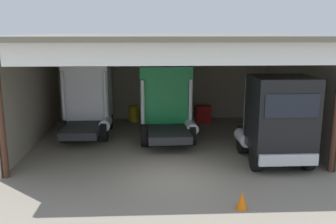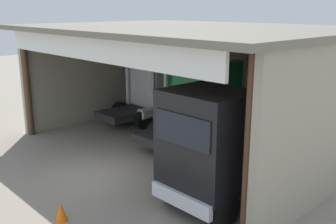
# 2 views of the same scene
# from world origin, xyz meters

# --- Properties ---
(ground_plane) EXTENTS (80.00, 80.00, 0.00)m
(ground_plane) POSITION_xyz_m (0.00, 0.00, 0.00)
(ground_plane) COLOR gray
(ground_plane) RESTS_ON ground
(workshop_shed) EXTENTS (13.51, 10.29, 5.18)m
(workshop_shed) POSITION_xyz_m (0.00, 5.51, 3.59)
(workshop_shed) COLOR #9E937F
(workshop_shed) RESTS_ON ground
(truck_white_center_bay) EXTENTS (2.49, 4.87, 3.64)m
(truck_white_center_bay) POSITION_xyz_m (-4.08, 6.19, 1.90)
(truck_white_center_bay) COLOR white
(truck_white_center_bay) RESTS_ON ground
(truck_green_left_bay) EXTENTS (2.83, 4.79, 3.67)m
(truck_green_left_bay) POSITION_xyz_m (-0.02, 5.28, 1.91)
(truck_green_left_bay) COLOR #197F3D
(truck_green_left_bay) RESTS_ON ground
(truck_black_right_bay) EXTENTS (2.55, 4.44, 3.65)m
(truck_black_right_bay) POSITION_xyz_m (4.29, 1.05, 1.88)
(truck_black_right_bay) COLOR black
(truck_black_right_bay) RESTS_ON ground
(oil_drum) EXTENTS (0.58, 0.58, 0.93)m
(oil_drum) POSITION_xyz_m (-1.81, 8.70, 0.46)
(oil_drum) COLOR gold
(oil_drum) RESTS_ON ground
(tool_cart) EXTENTS (0.90, 0.60, 1.00)m
(tool_cart) POSITION_xyz_m (2.33, 8.17, 0.50)
(tool_cart) COLOR red
(tool_cart) RESTS_ON ground
(traffic_cone) EXTENTS (0.36, 0.36, 0.56)m
(traffic_cone) POSITION_xyz_m (1.99, -2.73, 0.28)
(traffic_cone) COLOR orange
(traffic_cone) RESTS_ON ground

